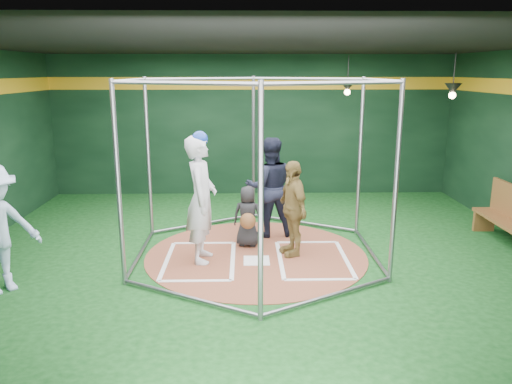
{
  "coord_description": "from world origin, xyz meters",
  "views": [
    {
      "loc": [
        -0.19,
        -8.11,
        3.1
      ],
      "look_at": [
        0.0,
        0.1,
        1.1
      ],
      "focal_mm": 35.0,
      "sensor_mm": 36.0,
      "label": 1
    }
  ],
  "objects_px": {
    "batter_figure": "(201,198)",
    "visitor_leopard": "(293,208)",
    "umpire": "(270,187)",
    "dugout_bench": "(512,216)"
  },
  "relations": [
    {
      "from": "batter_figure",
      "to": "visitor_leopard",
      "type": "relative_size",
      "value": 1.32
    },
    {
      "from": "visitor_leopard",
      "to": "batter_figure",
      "type": "bearing_deg",
      "value": -98.21
    },
    {
      "from": "umpire",
      "to": "dugout_bench",
      "type": "xyz_separation_m",
      "value": [
        4.35,
        -0.65,
        -0.41
      ]
    },
    {
      "from": "visitor_leopard",
      "to": "dugout_bench",
      "type": "height_order",
      "value": "visitor_leopard"
    },
    {
      "from": "batter_figure",
      "to": "visitor_leopard",
      "type": "xyz_separation_m",
      "value": [
        1.52,
        0.25,
        -0.25
      ]
    },
    {
      "from": "visitor_leopard",
      "to": "umpire",
      "type": "bearing_deg",
      "value": -179.25
    },
    {
      "from": "umpire",
      "to": "dugout_bench",
      "type": "distance_m",
      "value": 4.42
    },
    {
      "from": "visitor_leopard",
      "to": "umpire",
      "type": "height_order",
      "value": "umpire"
    },
    {
      "from": "batter_figure",
      "to": "dugout_bench",
      "type": "relative_size",
      "value": 1.18
    },
    {
      "from": "batter_figure",
      "to": "umpire",
      "type": "relative_size",
      "value": 1.14
    }
  ]
}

